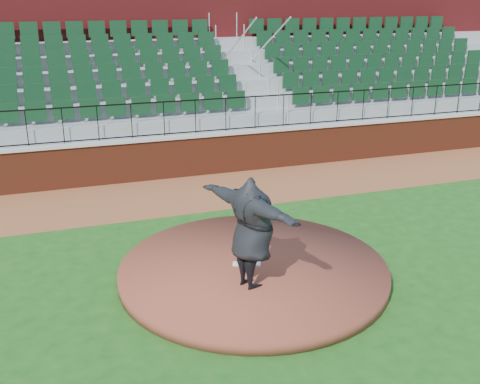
% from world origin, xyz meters
% --- Properties ---
extents(ground, '(90.00, 90.00, 0.00)m').
position_xyz_m(ground, '(0.00, 0.00, 0.00)').
color(ground, '#1A4D16').
rests_on(ground, ground).
extents(warning_track, '(34.00, 3.20, 0.01)m').
position_xyz_m(warning_track, '(0.00, 5.40, 0.01)').
color(warning_track, brown).
rests_on(warning_track, ground).
extents(field_wall, '(34.00, 0.35, 1.20)m').
position_xyz_m(field_wall, '(0.00, 7.00, 0.60)').
color(field_wall, maroon).
rests_on(field_wall, ground).
extents(wall_cap, '(34.00, 0.45, 0.10)m').
position_xyz_m(wall_cap, '(0.00, 7.00, 1.25)').
color(wall_cap, '#B7B7B7').
rests_on(wall_cap, field_wall).
extents(wall_railing, '(34.00, 0.05, 1.00)m').
position_xyz_m(wall_railing, '(0.00, 7.00, 1.80)').
color(wall_railing, black).
rests_on(wall_railing, wall_cap).
extents(seating_stands, '(34.00, 5.10, 4.60)m').
position_xyz_m(seating_stands, '(0.00, 9.72, 2.30)').
color(seating_stands, gray).
rests_on(seating_stands, ground).
extents(concourse_wall, '(34.00, 0.50, 5.50)m').
position_xyz_m(concourse_wall, '(0.00, 12.52, 2.75)').
color(concourse_wall, maroon).
rests_on(concourse_wall, ground).
extents(pitchers_mound, '(5.24, 5.24, 0.25)m').
position_xyz_m(pitchers_mound, '(-0.17, 0.18, 0.12)').
color(pitchers_mound, brown).
rests_on(pitchers_mound, ground).
extents(pitching_rubber, '(0.56, 0.32, 0.04)m').
position_xyz_m(pitching_rubber, '(-0.30, 0.22, 0.27)').
color(pitching_rubber, white).
rests_on(pitching_rubber, pitchers_mound).
extents(pitcher, '(1.50, 2.63, 2.07)m').
position_xyz_m(pitcher, '(-0.49, -0.58, 1.29)').
color(pitcher, black).
rests_on(pitcher, pitchers_mound).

